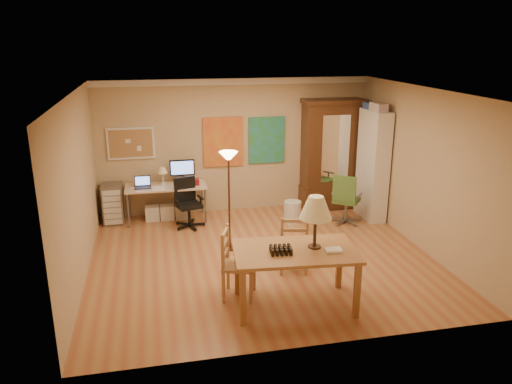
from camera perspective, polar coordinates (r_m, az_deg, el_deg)
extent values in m
plane|color=#A65E3B|center=(8.26, 0.67, -7.54)|extent=(5.50, 5.50, 0.00)
cube|color=white|center=(9.94, -2.45, 12.51)|extent=(5.50, 0.08, 0.12)
cube|color=tan|center=(9.99, -14.10, 5.41)|extent=(0.90, 0.04, 0.62)
cube|color=gold|center=(10.09, -3.78, 5.72)|extent=(0.80, 0.04, 1.00)
cube|color=teal|center=(10.25, 1.23, 5.94)|extent=(0.75, 0.04, 0.95)
cube|color=brown|center=(6.60, 4.50, -6.78)|extent=(1.69, 1.11, 0.04)
cube|color=brown|center=(6.33, -1.51, -11.96)|extent=(0.08, 0.08, 0.76)
cube|color=brown|center=(6.60, 11.47, -10.99)|extent=(0.08, 0.08, 0.76)
cube|color=brown|center=(7.05, -2.14, -8.72)|extent=(0.08, 0.08, 0.76)
cube|color=brown|center=(7.30, 9.49, -8.01)|extent=(0.08, 0.08, 0.76)
cylinder|color=#311E10|center=(6.69, 6.69, -6.20)|extent=(0.17, 0.17, 0.02)
cylinder|color=#311E10|center=(6.61, 6.75, -4.58)|extent=(0.04, 0.04, 0.43)
cone|color=#FFF9C7|center=(6.49, 6.85, -1.76)|extent=(0.43, 0.43, 0.30)
cube|color=white|center=(6.60, 8.84, -6.59)|extent=(0.23, 0.18, 0.03)
cube|color=black|center=(6.47, 2.86, -6.63)|extent=(0.32, 0.26, 0.09)
cube|color=#AC834E|center=(7.70, 4.24, -5.93)|extent=(0.50, 0.48, 0.04)
cube|color=#AC834E|center=(7.97, 5.43, -6.92)|extent=(0.05, 0.05, 0.42)
cube|color=#AC834E|center=(7.94, 2.73, -6.97)|extent=(0.05, 0.05, 0.42)
cube|color=#AC834E|center=(7.65, 5.73, -8.01)|extent=(0.05, 0.05, 0.42)
cube|color=#AC834E|center=(7.62, 2.92, -8.07)|extent=(0.05, 0.05, 0.42)
cube|color=#AC834E|center=(7.46, 5.84, -4.70)|extent=(0.05, 0.05, 0.49)
cube|color=#AC834E|center=(7.43, 2.98, -4.75)|extent=(0.05, 0.05, 0.49)
cube|color=#AC834E|center=(7.42, 4.42, -4.38)|extent=(0.37, 0.10, 0.05)
cube|color=#AC834E|center=(6.94, -1.95, -8.34)|extent=(0.56, 0.57, 0.04)
cube|color=#AC834E|center=(6.85, -0.57, -10.99)|extent=(0.05, 0.05, 0.45)
cube|color=#AC834E|center=(7.20, -0.20, -9.49)|extent=(0.05, 0.05, 0.45)
cube|color=#AC834E|center=(6.90, -3.74, -10.81)|extent=(0.05, 0.05, 0.45)
cube|color=#AC834E|center=(7.25, -3.20, -9.34)|extent=(0.05, 0.05, 0.45)
cube|color=#AC834E|center=(6.68, -3.82, -6.97)|extent=(0.05, 0.05, 0.52)
cube|color=#AC834E|center=(7.04, -3.27, -5.64)|extent=(0.05, 0.05, 0.52)
cube|color=#AC834E|center=(6.84, -3.54, -5.89)|extent=(0.15, 0.39, 0.05)
cylinder|color=#44271B|center=(8.62, -3.00, -6.36)|extent=(0.25, 0.25, 0.03)
cylinder|color=#44271B|center=(8.33, -3.08, -1.30)|extent=(0.03, 0.03, 1.60)
cone|color=#FFE0A5|center=(8.11, -3.18, 4.18)|extent=(0.31, 0.31, 0.13)
cube|color=beige|center=(9.83, -10.26, 0.62)|extent=(1.55, 0.68, 0.03)
cylinder|color=slate|center=(9.68, -14.39, -2.14)|extent=(0.03, 0.03, 0.68)
cylinder|color=slate|center=(9.71, -5.80, -1.60)|extent=(0.03, 0.03, 0.68)
cylinder|color=slate|center=(10.23, -14.29, -1.07)|extent=(0.03, 0.03, 0.68)
cylinder|color=slate|center=(10.26, -6.16, -0.56)|extent=(0.03, 0.03, 0.68)
cube|color=black|center=(9.78, -12.81, 0.51)|extent=(0.31, 0.21, 0.02)
cube|color=black|center=(9.90, -12.84, 1.34)|extent=(0.31, 0.05, 0.20)
cube|color=black|center=(9.90, -8.43, 2.78)|extent=(0.48, 0.04, 0.31)
cone|color=#FFF9C7|center=(9.85, -10.66, 2.47)|extent=(0.19, 0.19, 0.12)
cube|color=white|center=(9.69, -11.09, 0.43)|extent=(0.24, 0.31, 0.01)
cube|color=maroon|center=(9.79, -7.16, 1.14)|extent=(0.21, 0.16, 0.12)
cube|color=white|center=(10.05, -11.76, -2.39)|extent=(0.27, 0.23, 0.29)
cube|color=white|center=(10.05, -10.11, -2.29)|extent=(0.27, 0.23, 0.29)
cube|color=silver|center=(10.06, -8.45, -2.18)|extent=(0.27, 0.23, 0.29)
cylinder|color=black|center=(9.55, -7.63, -2.71)|extent=(0.05, 0.05, 0.36)
cube|color=black|center=(9.48, -7.68, -1.53)|extent=(0.53, 0.52, 0.06)
cube|color=black|center=(9.58, -8.15, 0.36)|extent=(0.41, 0.15, 0.47)
cube|color=black|center=(9.37, -9.07, -1.00)|extent=(0.11, 0.27, 0.03)
cube|color=black|center=(9.52, -6.38, -0.60)|extent=(0.11, 0.27, 0.03)
cylinder|color=slate|center=(9.85, 10.23, -2.13)|extent=(0.06, 0.06, 0.38)
cube|color=#3E642D|center=(9.78, 10.30, -0.92)|extent=(0.63, 0.63, 0.07)
cube|color=#3E642D|center=(9.50, 10.05, 0.36)|extent=(0.38, 0.31, 0.50)
cube|color=slate|center=(9.68, 11.75, -0.37)|extent=(0.20, 0.25, 0.03)
cube|color=slate|center=(9.80, 8.95, 0.01)|extent=(0.20, 0.25, 0.03)
cube|color=slate|center=(10.05, -16.03, -1.26)|extent=(0.39, 0.44, 0.77)
cube|color=silver|center=(9.83, -16.11, -1.68)|extent=(0.33, 0.02, 0.66)
cube|color=#351B0E|center=(10.48, 8.52, 4.07)|extent=(1.15, 0.52, 2.20)
cube|color=#351B0E|center=(10.71, 8.32, -0.47)|extent=(1.20, 0.57, 0.44)
cube|color=white|center=(10.19, 9.09, 4.87)|extent=(0.58, 0.01, 1.36)
cube|color=#351B0E|center=(10.28, 8.81, 10.23)|extent=(1.24, 0.59, 0.08)
cube|color=white|center=(10.02, 13.20, 3.00)|extent=(0.32, 0.86, 2.14)
cube|color=#993333|center=(10.02, 13.14, -0.32)|extent=(0.19, 0.43, 0.26)
cube|color=#334C99|center=(10.05, 12.74, 7.20)|extent=(0.19, 0.30, 0.21)
cylinder|color=silver|center=(9.75, 4.19, -2.26)|extent=(0.34, 0.34, 0.42)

